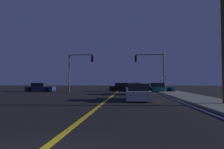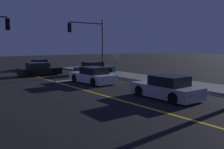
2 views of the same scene
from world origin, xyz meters
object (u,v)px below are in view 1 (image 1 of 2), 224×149
at_px(car_mid_block_black, 122,88).
at_px(car_distant_tail_charcoal, 136,87).
at_px(car_lead_oncoming_white, 134,89).
at_px(car_parked_curb_teal, 158,88).
at_px(traffic_signal_far_left, 78,66).
at_px(car_following_oncoming_silver, 138,93).
at_px(car_side_waiting_navy, 40,88).
at_px(traffic_signal_near_right, 153,65).
at_px(street_sign_corner, 165,81).
at_px(utility_pole_right, 224,16).

distance_m(car_mid_block_black, car_distant_tail_charcoal, 6.75).
relative_size(car_lead_oncoming_white, car_parked_curb_teal, 1.07).
xyz_separation_m(car_distant_tail_charcoal, car_parked_curb_teal, (2.95, -8.66, 0.00)).
distance_m(car_distant_tail_charcoal, traffic_signal_far_left, 13.93).
relative_size(car_following_oncoming_silver, car_side_waiting_navy, 1.02).
height_order(car_mid_block_black, car_lead_oncoming_white, same).
relative_size(traffic_signal_near_right, street_sign_corner, 2.56).
distance_m(car_following_oncoming_silver, traffic_signal_far_left, 13.85).
bearing_deg(traffic_signal_far_left, car_lead_oncoming_white, -23.10).
bearing_deg(traffic_signal_near_right, car_following_oncoming_silver, 78.04).
bearing_deg(traffic_signal_near_right, car_lead_oncoming_white, 58.87).
distance_m(car_following_oncoming_silver, traffic_signal_near_right, 13.00).
bearing_deg(car_mid_block_black, car_lead_oncoming_white, 10.49).
xyz_separation_m(traffic_signal_near_right, street_sign_corner, (1.18, -2.80, -2.34)).
bearing_deg(utility_pole_right, car_lead_oncoming_white, 116.68).
xyz_separation_m(car_parked_curb_teal, utility_pole_right, (1.78, -16.07, 5.00)).
bearing_deg(car_side_waiting_navy, car_parked_curb_teal, 87.64).
distance_m(car_mid_block_black, car_side_waiting_navy, 12.65).
bearing_deg(car_distant_tail_charcoal, car_mid_block_black, -107.55).
relative_size(car_side_waiting_navy, utility_pole_right, 0.39).
bearing_deg(car_following_oncoming_silver, car_parked_curb_teal, 76.65).
height_order(traffic_signal_far_left, utility_pole_right, utility_pole_right).
height_order(traffic_signal_near_right, utility_pole_right, utility_pole_right).
relative_size(car_distant_tail_charcoal, car_side_waiting_navy, 1.00).
xyz_separation_m(car_parked_curb_teal, traffic_signal_far_left, (-11.34, -2.01, 3.18)).
height_order(car_following_oncoming_silver, street_sign_corner, street_sign_corner).
xyz_separation_m(car_following_oncoming_silver, street_sign_corner, (3.79, 9.50, 0.95)).
relative_size(car_side_waiting_navy, traffic_signal_far_left, 0.75).
distance_m(car_mid_block_black, traffic_signal_near_right, 6.29).
xyz_separation_m(car_lead_oncoming_white, utility_pole_right, (5.41, -10.77, 5.00)).
bearing_deg(traffic_signal_near_right, car_mid_block_black, -33.18).
height_order(car_following_oncoming_silver, car_lead_oncoming_white, same).
height_order(traffic_signal_near_right, street_sign_corner, traffic_signal_near_right).
xyz_separation_m(car_parked_curb_teal, street_sign_corner, (0.38, -3.41, 0.95)).
distance_m(car_lead_oncoming_white, car_side_waiting_navy, 15.01).
height_order(car_side_waiting_navy, traffic_signal_near_right, traffic_signal_near_right).
height_order(car_following_oncoming_silver, traffic_signal_far_left, traffic_signal_far_left).
bearing_deg(traffic_signal_far_left, car_mid_block_black, 35.61).
bearing_deg(car_parked_curb_teal, car_mid_block_black, -112.77).
distance_m(car_mid_block_black, traffic_signal_far_left, 8.09).
distance_m(car_lead_oncoming_white, street_sign_corner, 4.54).
relative_size(car_lead_oncoming_white, utility_pole_right, 0.42).
height_order(car_lead_oncoming_white, car_side_waiting_navy, same).
height_order(car_lead_oncoming_white, traffic_signal_far_left, traffic_signal_far_left).
bearing_deg(traffic_signal_near_right, utility_pole_right, 99.48).
bearing_deg(car_mid_block_black, car_distant_tail_charcoal, 157.96).
bearing_deg(car_lead_oncoming_white, traffic_signal_near_right, 56.94).
bearing_deg(car_distant_tail_charcoal, car_lead_oncoming_white, -90.07).
bearing_deg(car_distant_tail_charcoal, utility_pole_right, -76.44).
relative_size(car_following_oncoming_silver, traffic_signal_far_left, 0.76).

